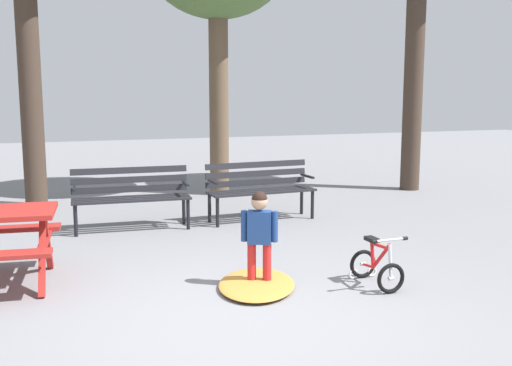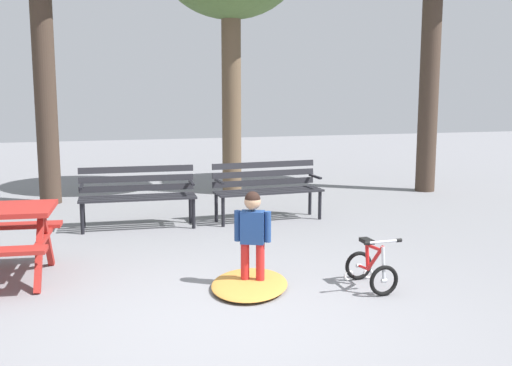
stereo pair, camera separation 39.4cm
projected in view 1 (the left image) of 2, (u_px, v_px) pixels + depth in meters
ground at (234, 319)px, 5.29m from camera, size 36.00×36.00×0.00m
park_bench_far_left at (131, 193)px, 8.53m from camera, size 1.62×0.52×0.85m
park_bench_left at (260, 186)px, 9.14m from camera, size 1.63×0.57×0.85m
child_standing at (259, 232)px, 6.06m from camera, size 0.34×0.24×0.96m
kids_bicycle at (376, 266)px, 6.15m from camera, size 0.39×0.57×0.54m
leaf_pile at (257, 284)px, 6.10m from camera, size 1.08×1.27×0.07m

